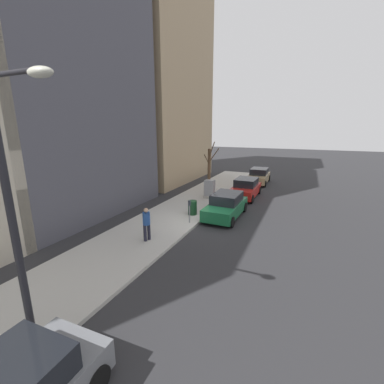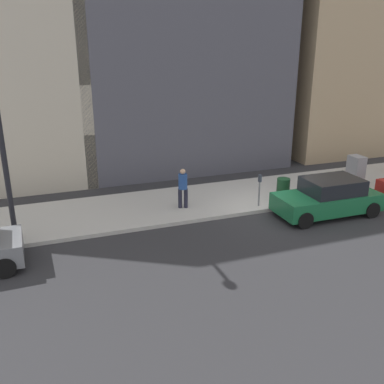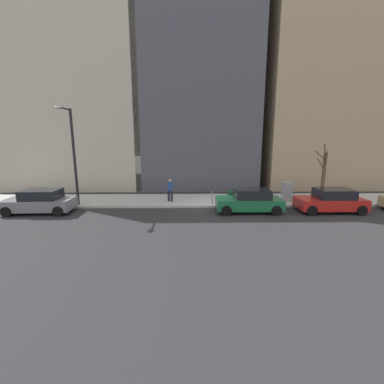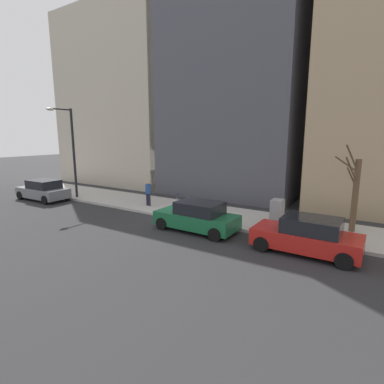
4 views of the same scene
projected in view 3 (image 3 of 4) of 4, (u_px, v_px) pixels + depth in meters
name	position (u px, v px, depth m)	size (l,w,h in m)	color
ground_plane	(220.00, 208.00, 17.78)	(120.00, 120.00, 0.00)	#2B2B2D
sidewalk	(217.00, 200.00, 19.72)	(4.00, 36.00, 0.15)	#B2AFA8
parked_car_red	(331.00, 201.00, 16.67)	(1.95, 4.21, 1.52)	red
parked_car_green	(250.00, 201.00, 16.64)	(1.96, 4.22, 1.52)	#196038
parked_car_grey	(40.00, 202.00, 16.43)	(2.01, 4.24, 1.52)	slate
parking_meter	(212.00, 193.00, 18.02)	(0.14, 0.10, 1.35)	slate
utility_box	(287.00, 192.00, 18.97)	(0.83, 0.61, 1.43)	#A8A399
streetlamp	(72.00, 149.00, 17.09)	(1.97, 0.32, 6.50)	black
bare_tree	(324.00, 173.00, 20.03)	(1.39, 1.14, 4.23)	brown
trash_bin	(231.00, 196.00, 18.56)	(0.56, 0.56, 0.90)	#14381E
pedestrian_near_meter	(170.00, 189.00, 18.83)	(0.36, 0.39, 1.66)	#1E1E2D
office_tower_left	(316.00, 64.00, 26.64)	(11.75, 11.75, 24.72)	tan
office_block_center	(196.00, 72.00, 26.33)	(11.14, 11.14, 22.85)	#4C4C56
office_tower_right	(90.00, 106.00, 27.62)	(12.87, 12.87, 16.38)	#BCB29E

